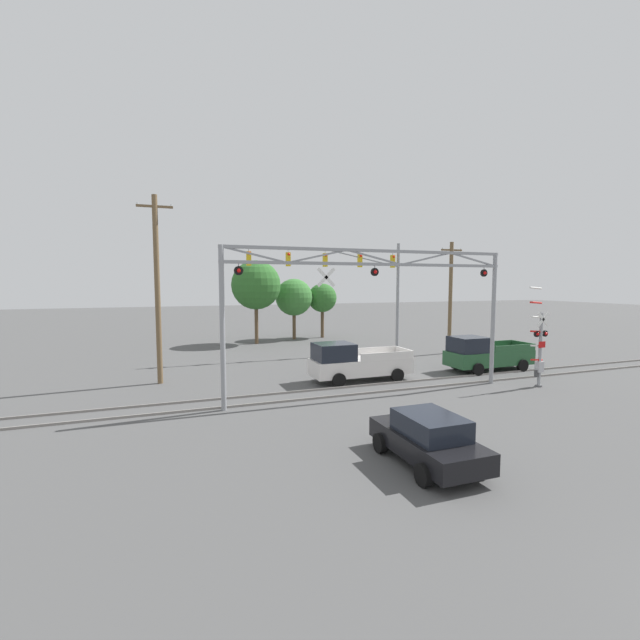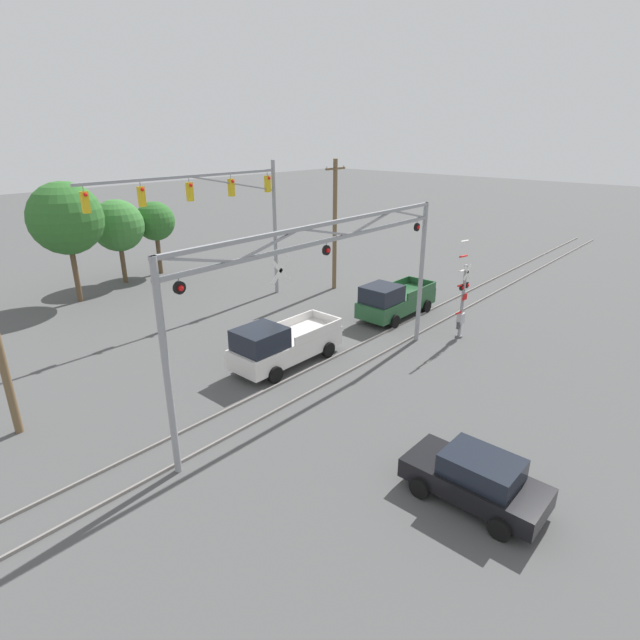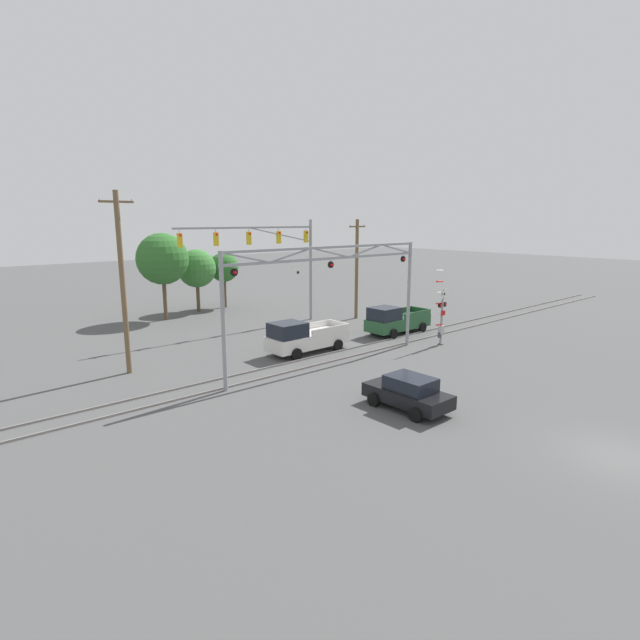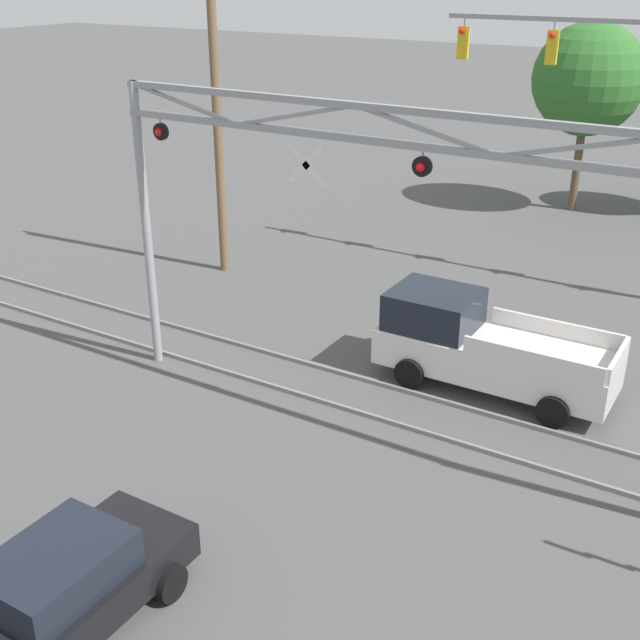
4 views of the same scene
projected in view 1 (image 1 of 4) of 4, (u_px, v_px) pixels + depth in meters
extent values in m
cube|color=gray|center=(371.00, 393.00, 20.77)|extent=(80.00, 0.08, 0.10)
cube|color=gray|center=(358.00, 386.00, 22.11)|extent=(80.00, 0.08, 0.10)
cylinder|color=gray|center=(222.00, 329.00, 17.77)|extent=(0.22, 0.22, 6.94)
cylinder|color=gray|center=(493.00, 319.00, 22.64)|extent=(0.22, 0.22, 6.94)
cube|color=gray|center=(375.00, 264.00, 19.97)|extent=(14.34, 0.14, 0.14)
cube|color=gray|center=(375.00, 251.00, 19.91)|extent=(14.34, 0.14, 0.14)
cube|color=gray|center=(255.00, 255.00, 17.99)|extent=(2.84, 0.08, 0.70)
cube|color=gray|center=(318.00, 256.00, 18.97)|extent=(2.84, 0.08, 0.70)
cube|color=gray|center=(375.00, 257.00, 19.94)|extent=(2.84, 0.08, 0.70)
cube|color=gray|center=(426.00, 259.00, 20.91)|extent=(2.84, 0.08, 0.70)
cube|color=gray|center=(473.00, 260.00, 21.89)|extent=(2.84, 0.08, 0.70)
cylinder|color=black|center=(239.00, 271.00, 17.81)|extent=(0.38, 0.10, 0.38)
sphere|color=red|center=(239.00, 271.00, 17.74)|extent=(0.18, 0.18, 0.18)
cylinder|color=gray|center=(238.00, 265.00, 17.79)|extent=(0.04, 0.04, 0.10)
cylinder|color=black|center=(375.00, 272.00, 20.00)|extent=(0.38, 0.10, 0.38)
sphere|color=red|center=(375.00, 272.00, 19.93)|extent=(0.18, 0.18, 0.18)
cylinder|color=gray|center=(375.00, 267.00, 19.98)|extent=(0.04, 0.04, 0.10)
cylinder|color=black|center=(484.00, 273.00, 22.19)|extent=(0.38, 0.10, 0.38)
sphere|color=red|center=(485.00, 273.00, 22.12)|extent=(0.18, 0.18, 0.18)
cylinder|color=gray|center=(484.00, 268.00, 22.17)|extent=(0.04, 0.04, 0.10)
cube|color=white|center=(326.00, 277.00, 19.08)|extent=(0.88, 0.03, 0.88)
cube|color=white|center=(326.00, 277.00, 19.08)|extent=(0.88, 0.03, 0.88)
cylinder|color=black|center=(326.00, 277.00, 19.05)|extent=(0.04, 0.04, 0.02)
cylinder|color=gray|center=(540.00, 350.00, 22.03)|extent=(0.16, 0.16, 3.86)
cylinder|color=#59595B|center=(538.00, 386.00, 22.20)|extent=(0.35, 0.35, 0.10)
cube|color=white|center=(543.00, 319.00, 21.79)|extent=(0.78, 0.03, 0.78)
cube|color=white|center=(543.00, 319.00, 21.79)|extent=(0.78, 0.03, 0.78)
cylinder|color=black|center=(544.00, 319.00, 21.77)|extent=(0.04, 0.04, 0.02)
cylinder|color=black|center=(537.00, 334.00, 21.86)|extent=(0.32, 0.09, 0.32)
sphere|color=red|center=(538.00, 334.00, 21.81)|extent=(0.16, 0.16, 0.16)
cylinder|color=black|center=(545.00, 334.00, 22.06)|extent=(0.32, 0.09, 0.32)
sphere|color=red|center=(546.00, 334.00, 22.00)|extent=(0.16, 0.16, 0.16)
cube|color=gray|center=(541.00, 334.00, 21.96)|extent=(0.64, 0.06, 0.06)
cube|color=red|center=(542.00, 345.00, 21.91)|extent=(0.44, 0.02, 0.32)
cube|color=#B2B2B7|center=(539.00, 367.00, 22.11)|extent=(0.36, 0.28, 0.56)
cylinder|color=red|center=(537.00, 360.00, 22.00)|extent=(0.75, 0.09, 0.14)
cylinder|color=white|center=(536.00, 346.00, 21.92)|extent=(0.75, 0.09, 0.14)
cylinder|color=red|center=(536.00, 331.00, 21.84)|extent=(0.75, 0.09, 0.14)
cylinder|color=white|center=(536.00, 317.00, 21.75)|extent=(0.75, 0.09, 0.14)
cylinder|color=red|center=(536.00, 303.00, 21.67)|extent=(0.75, 0.09, 0.14)
cylinder|color=white|center=(536.00, 288.00, 21.59)|extent=(0.75, 0.09, 0.14)
cube|color=#3F3F42|center=(537.00, 373.00, 22.09)|extent=(0.24, 0.12, 0.36)
cylinder|color=gray|center=(398.00, 298.00, 33.31)|extent=(0.24, 0.24, 8.40)
cube|color=gray|center=(325.00, 249.00, 30.90)|extent=(12.14, 0.14, 0.14)
cube|color=gray|center=(363.00, 258.00, 32.00)|extent=(6.09, 0.08, 1.28)
cylinder|color=gray|center=(249.00, 249.00, 28.99)|extent=(0.04, 0.04, 0.30)
cube|color=gold|center=(249.00, 259.00, 29.05)|extent=(0.30, 0.26, 0.97)
sphere|color=red|center=(249.00, 253.00, 28.86)|extent=(0.18, 0.18, 0.18)
cylinder|color=gray|center=(288.00, 250.00, 29.96)|extent=(0.04, 0.04, 0.30)
cube|color=gold|center=(288.00, 259.00, 30.01)|extent=(0.30, 0.26, 0.97)
sphere|color=red|center=(289.00, 254.00, 29.82)|extent=(0.18, 0.18, 0.18)
cylinder|color=gray|center=(325.00, 251.00, 30.92)|extent=(0.04, 0.04, 0.30)
cube|color=gold|center=(325.00, 260.00, 30.97)|extent=(0.30, 0.26, 0.97)
sphere|color=red|center=(326.00, 255.00, 30.78)|extent=(0.18, 0.18, 0.18)
cylinder|color=gray|center=(360.00, 252.00, 31.88)|extent=(0.04, 0.04, 0.30)
cube|color=gold|center=(360.00, 261.00, 31.93)|extent=(0.30, 0.26, 0.97)
sphere|color=red|center=(361.00, 256.00, 31.74)|extent=(0.18, 0.18, 0.18)
cylinder|color=gray|center=(393.00, 253.00, 32.84)|extent=(0.04, 0.04, 0.30)
cube|color=gold|center=(393.00, 261.00, 32.89)|extent=(0.30, 0.26, 0.97)
sphere|color=red|center=(394.00, 257.00, 32.71)|extent=(0.18, 0.18, 0.18)
cube|color=silver|center=(361.00, 366.00, 23.55)|extent=(5.56, 1.95, 0.87)
cube|color=black|center=(334.00, 352.00, 22.91)|extent=(2.03, 1.80, 0.91)
cube|color=silver|center=(387.00, 356.00, 23.00)|extent=(3.13, 0.08, 0.41)
cube|color=silver|center=(371.00, 351.00, 24.75)|extent=(3.13, 0.08, 0.41)
cube|color=silver|center=(404.00, 352.00, 24.43)|extent=(0.10, 1.87, 0.41)
cylinder|color=black|center=(339.00, 380.00, 22.07)|extent=(0.73, 0.24, 0.73)
cylinder|color=black|center=(325.00, 373.00, 23.92)|extent=(0.73, 0.24, 0.73)
cylinder|color=black|center=(397.00, 375.00, 23.26)|extent=(0.73, 0.24, 0.73)
cylinder|color=black|center=(380.00, 368.00, 25.10)|extent=(0.73, 0.24, 0.73)
cube|color=#23512D|center=(489.00, 357.00, 26.27)|extent=(5.41, 1.95, 0.87)
cube|color=black|center=(469.00, 344.00, 25.65)|extent=(1.98, 1.80, 0.91)
cube|color=#23512D|center=(515.00, 348.00, 25.72)|extent=(3.03, 0.08, 0.41)
cube|color=#23512D|center=(492.00, 344.00, 27.47)|extent=(3.03, 0.08, 0.41)
cube|color=#23512D|center=(523.00, 345.00, 27.13)|extent=(0.10, 1.87, 0.41)
cylinder|color=black|center=(478.00, 369.00, 24.81)|extent=(0.73, 0.24, 0.73)
cylinder|color=black|center=(456.00, 363.00, 26.66)|extent=(0.73, 0.24, 0.73)
cylinder|color=black|center=(522.00, 365.00, 25.96)|extent=(0.73, 0.24, 0.73)
cylinder|color=black|center=(499.00, 360.00, 27.81)|extent=(0.73, 0.24, 0.73)
cube|color=black|center=(427.00, 443.00, 12.72)|extent=(1.79, 4.01, 0.61)
cube|color=black|center=(430.00, 425.00, 12.51)|extent=(1.52, 2.08, 0.62)
cylinder|color=black|center=(380.00, 443.00, 13.56)|extent=(0.24, 0.62, 0.62)
cylinder|color=black|center=(429.00, 436.00, 14.18)|extent=(0.24, 0.62, 0.62)
cylinder|color=black|center=(424.00, 475.00, 11.31)|extent=(0.24, 0.62, 0.62)
cylinder|color=black|center=(479.00, 465.00, 11.93)|extent=(0.24, 0.62, 0.62)
cylinder|color=brown|center=(157.00, 291.00, 22.49)|extent=(0.28, 0.28, 9.92)
cube|color=brown|center=(155.00, 206.00, 22.11)|extent=(1.80, 0.12, 0.12)
cylinder|color=silver|center=(137.00, 203.00, 21.82)|extent=(0.08, 0.08, 0.12)
cylinder|color=silver|center=(171.00, 205.00, 22.39)|extent=(0.08, 0.08, 0.12)
cylinder|color=brown|center=(450.00, 298.00, 32.35)|extent=(0.28, 0.28, 8.42)
cube|color=brown|center=(452.00, 250.00, 32.03)|extent=(1.80, 0.12, 0.12)
cylinder|color=silver|center=(442.00, 248.00, 31.74)|extent=(0.08, 0.08, 0.12)
cylinder|color=silver|center=(461.00, 249.00, 32.30)|extent=(0.08, 0.08, 0.12)
cylinder|color=brown|center=(294.00, 325.00, 40.75)|extent=(0.32, 0.32, 2.78)
sphere|color=#387533|center=(294.00, 297.00, 40.52)|extent=(3.50, 3.50, 3.50)
cylinder|color=brown|center=(256.00, 323.00, 37.59)|extent=(0.32, 0.32, 3.68)
sphere|color=#2D6628|center=(256.00, 285.00, 37.30)|extent=(4.30, 4.30, 4.30)
cylinder|color=brown|center=(322.00, 323.00, 41.96)|extent=(0.32, 0.32, 2.92)
sphere|color=#2D6628|center=(322.00, 298.00, 41.75)|extent=(2.81, 2.81, 2.81)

